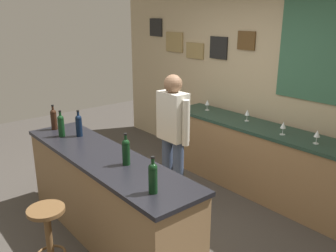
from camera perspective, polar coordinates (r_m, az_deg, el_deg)
The scene contains 15 objects.
ground_plane at distance 4.22m, azimuth -4.75°, elevation -15.00°, with size 10.00×10.00×0.00m, color #423D38.
back_wall at distance 5.06m, azimuth 14.19°, elevation 7.35°, with size 6.00×0.09×2.80m.
bar_counter at distance 3.80m, azimuth -9.96°, elevation -11.03°, with size 2.48×0.60×0.92m.
side_counter at distance 4.80m, azimuth 14.38°, elevation -5.22°, with size 2.81×0.56×0.90m.
bartender at distance 4.15m, azimuth 0.77°, elevation -1.13°, with size 0.52×0.21×1.62m.
bar_stool at distance 3.39m, azimuth -18.57°, elevation -15.57°, with size 0.32×0.32×0.68m.
wine_bottle_a at distance 4.51m, azimuth -17.78°, elevation 1.14°, with size 0.07×0.07×0.31m.
wine_bottle_b at distance 4.23m, azimuth -16.70°, elevation 0.17°, with size 0.07×0.07×0.31m.
wine_bottle_c at distance 4.18m, azimuth -14.04°, elevation 0.21°, with size 0.07×0.07×0.31m.
wine_bottle_d at distance 3.31m, azimuth -6.73°, elevation -3.95°, with size 0.07×0.07×0.31m.
wine_bottle_e at distance 2.79m, azimuth -2.42°, elevation -8.11°, with size 0.07×0.07×0.31m.
wine_glass_a at distance 5.28m, azimuth 6.30°, elevation 3.68°, with size 0.07×0.07×0.16m.
wine_glass_b at distance 4.83m, azimuth 12.54°, elevation 2.05°, with size 0.07×0.07×0.16m.
wine_glass_c at distance 4.38m, azimuth 17.91°, elevation 0.05°, with size 0.07×0.07×0.16m.
wine_glass_d at distance 4.20m, azimuth 22.70°, elevation -1.21°, with size 0.07×0.07×0.16m.
Camera 1 is at (2.94, -2.00, 2.26)m, focal length 38.19 mm.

